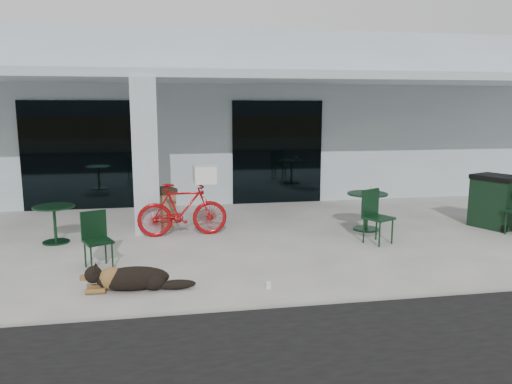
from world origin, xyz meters
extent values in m
plane|color=beige|center=(0.00, 0.00, 0.00)|extent=(80.00, 80.00, 0.00)
cube|color=silver|center=(0.00, 8.50, 2.25)|extent=(22.00, 7.00, 4.50)
cube|color=black|center=(-3.20, 4.98, 1.35)|extent=(2.80, 0.06, 2.70)
cube|color=black|center=(1.80, 4.98, 1.35)|extent=(2.40, 0.06, 2.70)
cube|color=silver|center=(-1.50, 2.30, 1.56)|extent=(0.50, 0.50, 3.12)
cube|color=silver|center=(0.00, 3.60, 3.21)|extent=(22.00, 2.80, 0.18)
imported|color=#A90D11|center=(-0.81, 1.90, 0.53)|extent=(1.79, 0.56, 1.07)
cube|color=white|center=(-0.36, 1.91, 1.23)|extent=(0.44, 0.58, 0.34)
cylinder|color=white|center=(0.30, -1.26, 0.05)|extent=(0.09, 0.09, 0.10)
cylinder|color=white|center=(3.15, 1.82, 0.84)|extent=(0.09, 0.09, 0.12)
camera|label=1|loc=(-1.06, -7.90, 2.58)|focal=35.00mm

